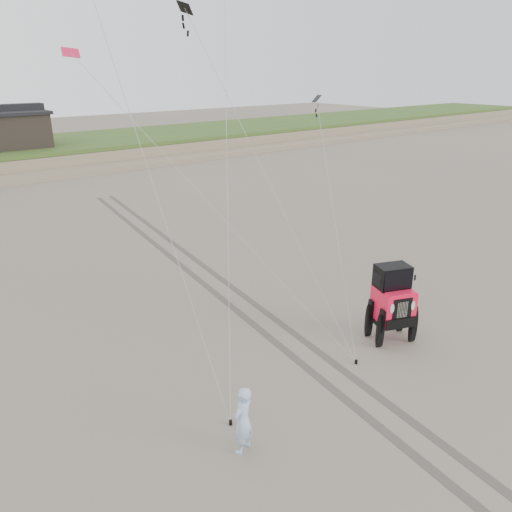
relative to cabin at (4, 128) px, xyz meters
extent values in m
plane|color=#6B6054|center=(-2.00, -37.00, -3.24)|extent=(160.00, 160.00, 0.00)
cube|color=#7A6B54|center=(-2.00, -5.50, -2.99)|extent=(160.00, 3.50, 0.50)
cube|color=black|center=(0.00, 0.00, -0.21)|extent=(6.00, 5.00, 2.60)
cube|color=black|center=(0.00, 0.00, 1.21)|extent=(6.40, 5.40, 0.25)
cube|color=black|center=(0.00, 0.00, 1.59)|extent=(6.40, 1.20, 0.50)
imported|color=#839ACA|center=(-4.75, -37.80, -2.44)|extent=(0.67, 0.56, 1.59)
cube|color=black|center=(-1.96, -31.66, 6.12)|extent=(0.30, 0.62, 0.42)
cube|color=black|center=(3.26, -31.72, 3.55)|extent=(0.44, 0.53, 0.27)
cube|color=red|center=(-4.38, -29.20, 4.99)|extent=(0.54, 0.26, 0.32)
cylinder|color=black|center=(-4.48, -36.96, -3.18)|extent=(0.08, 0.08, 0.12)
cylinder|color=black|center=(-0.21, -37.11, -3.18)|extent=(0.08, 0.08, 0.12)
cube|color=#4C443D|center=(-0.40, -29.00, -3.23)|extent=(4.42, 29.74, 0.01)
cube|color=#4C443D|center=(0.40, -29.00, -3.23)|extent=(4.42, 29.74, 0.01)
camera|label=1|loc=(-9.97, -44.74, 4.59)|focal=35.00mm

